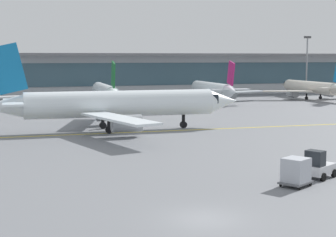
{
  "coord_description": "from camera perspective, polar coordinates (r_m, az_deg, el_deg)",
  "views": [
    {
      "loc": [
        -10.15,
        -26.25,
        8.66
      ],
      "look_at": [
        4.45,
        21.12,
        3.0
      ],
      "focal_mm": 57.21,
      "sensor_mm": 36.0,
      "label": 1
    }
  ],
  "objects": [
    {
      "name": "ground_plane",
      "position": [
        29.45,
        3.9,
        -10.61
      ],
      "size": [
        400.0,
        400.0,
        0.0
      ],
      "primitive_type": "plane",
      "color": "slate"
    },
    {
      "name": "taxiway_centreline_stripe",
      "position": [
        62.23,
        -4.64,
        -1.5
      ],
      "size": [
        110.0,
        1.72,
        0.01
      ],
      "primitive_type": "cube",
      "rotation": [
        0.0,
        0.0,
        -0.01
      ],
      "color": "yellow",
      "rests_on": "ground_plane"
    },
    {
      "name": "terminal_concourse",
      "position": [
        120.78,
        -12.33,
        4.59
      ],
      "size": [
        174.34,
        11.0,
        9.6
      ],
      "color": "#B2B7BC",
      "rests_on": "ground_plane"
    },
    {
      "name": "gate_airplane_3",
      "position": [
        100.22,
        -6.73,
        2.91
      ],
      "size": [
        22.79,
        24.49,
        8.12
      ],
      "rotation": [
        0.0,
        0.0,
        1.54
      ],
      "color": "white",
      "rests_on": "ground_plane"
    },
    {
      "name": "gate_airplane_4",
      "position": [
        107.02,
        4.7,
        3.16
      ],
      "size": [
        22.8,
        24.47,
        8.12
      ],
      "rotation": [
        0.0,
        0.0,
        1.55
      ],
      "color": "white",
      "rests_on": "ground_plane"
    },
    {
      "name": "gate_airplane_5",
      "position": [
        115.96,
        14.97,
        3.22
      ],
      "size": [
        22.8,
        24.43,
        8.12
      ],
      "rotation": [
        0.0,
        0.0,
        1.57
      ],
      "color": "silver",
      "rests_on": "ground_plane"
    },
    {
      "name": "taxiing_regional_jet",
      "position": [
        63.75,
        -5.41,
        1.49
      ],
      "size": [
        31.17,
        29.07,
        10.35
      ],
      "rotation": [
        0.0,
        0.0,
        -0.01
      ],
      "color": "white",
      "rests_on": "ground_plane"
    },
    {
      "name": "baggage_tug",
      "position": [
        40.09,
        15.73,
        -4.91
      ],
      "size": [
        2.95,
        2.56,
        2.1
      ],
      "rotation": [
        0.0,
        0.0,
        0.53
      ],
      "color": "silver",
      "rests_on": "ground_plane"
    },
    {
      "name": "cargo_dolly_lead",
      "position": [
        37.23,
        13.47,
        -5.46
      ],
      "size": [
        2.62,
        2.44,
        1.94
      ],
      "rotation": [
        0.0,
        0.0,
        0.53
      ],
      "color": "#595B60",
      "rests_on": "ground_plane"
    },
    {
      "name": "apron_light_mast_1",
      "position": [
        131.26,
        14.57,
        5.81
      ],
      "size": [
        1.8,
        0.36,
        13.67
      ],
      "color": "gray",
      "rests_on": "ground_plane"
    }
  ]
}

